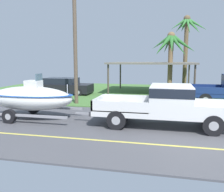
# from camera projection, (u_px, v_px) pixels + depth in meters

# --- Properties ---
(ground) EXTENTS (36.00, 22.00, 0.11)m
(ground) POSITION_uv_depth(u_px,v_px,m) (185.00, 100.00, 17.84)
(ground) COLOR #4C4C51
(pickup_truck_towing) EXTENTS (5.98, 2.15, 1.80)m
(pickup_truck_towing) POSITION_uv_depth(u_px,v_px,m) (170.00, 104.00, 10.48)
(pickup_truck_towing) COLOR silver
(pickup_truck_towing) RESTS_ON ground
(boat_on_trailer) EXTENTS (5.73, 2.31, 2.22)m
(boat_on_trailer) POSITION_uv_depth(u_px,v_px,m) (30.00, 98.00, 11.94)
(boat_on_trailer) COLOR gray
(boat_on_trailer) RESTS_ON ground
(parked_sedan_near) EXTENTS (4.58, 1.93, 1.38)m
(parked_sedan_near) POSITION_uv_depth(u_px,v_px,m) (64.00, 86.00, 20.39)
(parked_sedan_near) COLOR black
(parked_sedan_near) RESTS_ON ground
(carport_awning) EXTENTS (6.97, 5.58, 2.66)m
(carport_awning) POSITION_uv_depth(u_px,v_px,m) (152.00, 64.00, 20.68)
(carport_awning) COLOR #4C4238
(carport_awning) RESTS_ON ground
(palm_tree_near_right) EXTENTS (3.45, 3.03, 6.97)m
(palm_tree_near_right) POSITION_uv_depth(u_px,v_px,m) (187.00, 34.00, 22.80)
(palm_tree_near_right) COLOR brown
(palm_tree_near_right) RESTS_ON ground
(palm_tree_mid) EXTENTS (3.41, 3.20, 4.94)m
(palm_tree_mid) POSITION_uv_depth(u_px,v_px,m) (171.00, 48.00, 18.27)
(palm_tree_mid) COLOR brown
(palm_tree_mid) RESTS_ON ground
(utility_pole) EXTENTS (0.24, 1.80, 8.53)m
(utility_pole) POSITION_uv_depth(u_px,v_px,m) (75.00, 35.00, 15.30)
(utility_pole) COLOR brown
(utility_pole) RESTS_ON ground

